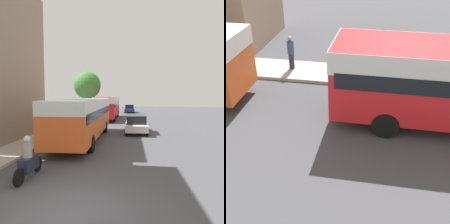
{
  "view_description": "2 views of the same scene",
  "coord_description": "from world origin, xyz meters",
  "views": [
    {
      "loc": [
        1.7,
        -5.73,
        3.27
      ],
      "look_at": [
        -0.38,
        18.0,
        1.49
      ],
      "focal_mm": 35.0,
      "sensor_mm": 36.0,
      "label": 1
    },
    {
      "loc": [
        8.86,
        21.34,
        6.76
      ],
      "look_at": [
        0.3,
        19.82,
        1.27
      ],
      "focal_mm": 50.0,
      "sensor_mm": 36.0,
      "label": 2
    }
  ],
  "objects": [
    {
      "name": "pedestrian_near_curb",
      "position": [
        -5.2,
        16.45,
        1.02
      ],
      "size": [
        0.33,
        0.33,
        1.68
      ],
      "color": "#232838",
      "rests_on": "sidewalk"
    }
  ]
}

